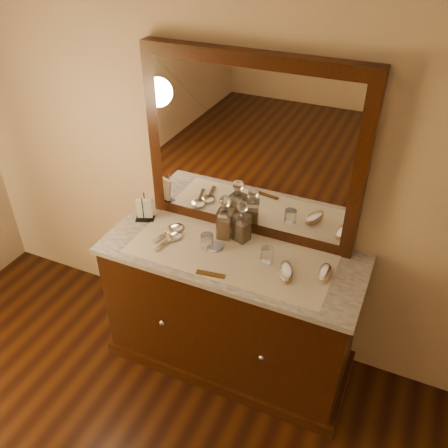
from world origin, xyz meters
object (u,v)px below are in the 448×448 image
(decanter_right, at_px, (242,225))
(hand_mirror_inner, at_px, (172,238))
(brush_far, at_px, (325,273))
(dresser_cabinet, at_px, (231,311))
(brush_near, at_px, (286,272))
(napkin_rack, at_px, (144,210))
(mirror_frame, at_px, (251,150))
(comb, at_px, (211,274))
(hand_mirror_outer, at_px, (173,230))
(pin_dish, at_px, (215,247))
(decanter_left, at_px, (225,221))

(decanter_right, relative_size, hand_mirror_inner, 1.12)
(decanter_right, xyz_separation_m, brush_far, (0.50, -0.11, -0.08))
(dresser_cabinet, bearing_deg, brush_near, -11.21)
(napkin_rack, height_order, decanter_right, decanter_right)
(mirror_frame, relative_size, comb, 7.87)
(decanter_right, bearing_deg, brush_far, -12.76)
(hand_mirror_outer, bearing_deg, brush_far, -1.62)
(pin_dish, distance_m, napkin_rack, 0.51)
(dresser_cabinet, bearing_deg, pin_dish, -178.02)
(comb, relative_size, hand_mirror_inner, 0.68)
(pin_dish, bearing_deg, hand_mirror_inner, -173.31)
(comb, distance_m, hand_mirror_outer, 0.44)
(dresser_cabinet, height_order, brush_near, brush_near)
(dresser_cabinet, height_order, pin_dish, pin_dish)
(comb, height_order, hand_mirror_outer, hand_mirror_outer)
(pin_dish, distance_m, brush_near, 0.43)
(mirror_frame, xyz_separation_m, napkin_rack, (-0.60, -0.16, -0.43))
(mirror_frame, bearing_deg, brush_near, -43.41)
(dresser_cabinet, relative_size, mirror_frame, 1.17)
(pin_dish, bearing_deg, hand_mirror_outer, 171.84)
(hand_mirror_inner, bearing_deg, decanter_left, 29.32)
(brush_far, bearing_deg, decanter_left, 170.55)
(dresser_cabinet, xyz_separation_m, napkin_rack, (-0.60, 0.08, 0.51))
(decanter_left, height_order, brush_far, decanter_left)
(mirror_frame, xyz_separation_m, decanter_right, (0.01, -0.12, -0.40))
(comb, bearing_deg, decanter_left, 93.69)
(decanter_left, height_order, hand_mirror_inner, decanter_left)
(decanter_right, bearing_deg, decanter_left, -171.95)
(mirror_frame, distance_m, hand_mirror_inner, 0.66)
(mirror_frame, relative_size, brush_far, 8.24)
(hand_mirror_outer, bearing_deg, brush_near, -8.23)
(comb, relative_size, decanter_left, 0.57)
(dresser_cabinet, relative_size, decanter_left, 5.24)
(comb, bearing_deg, brush_near, 15.21)
(napkin_rack, bearing_deg, brush_near, -8.95)
(mirror_frame, height_order, comb, mirror_frame)
(mirror_frame, distance_m, comb, 0.68)
(napkin_rack, relative_size, decanter_right, 0.66)
(pin_dish, xyz_separation_m, hand_mirror_inner, (-0.25, -0.03, 0.00))
(brush_far, distance_m, hand_mirror_outer, 0.89)
(comb, height_order, napkin_rack, napkin_rack)
(brush_near, height_order, hand_mirror_outer, brush_near)
(pin_dish, bearing_deg, decanter_right, 51.55)
(dresser_cabinet, bearing_deg, napkin_rack, 172.30)
(dresser_cabinet, relative_size, brush_near, 8.06)
(decanter_left, xyz_separation_m, hand_mirror_outer, (-0.29, -0.07, -0.09))
(comb, xyz_separation_m, hand_mirror_outer, (-0.36, 0.26, 0.01))
(dresser_cabinet, height_order, hand_mirror_outer, hand_mirror_outer)
(pin_dish, height_order, hand_mirror_outer, hand_mirror_outer)
(dresser_cabinet, relative_size, hand_mirror_outer, 6.01)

